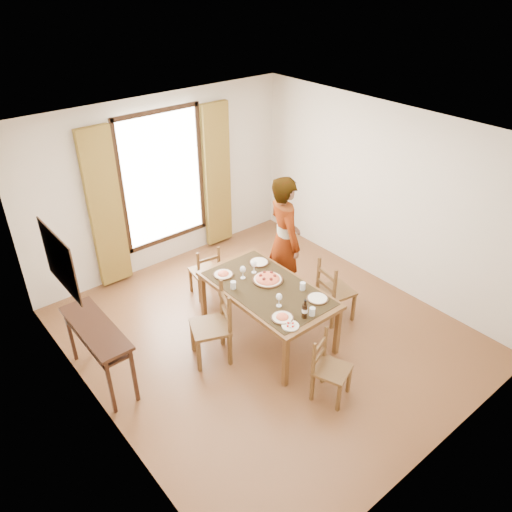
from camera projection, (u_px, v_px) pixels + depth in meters
ground at (266, 333)px, 6.72m from camera, size 5.00×5.00×0.00m
room_shell at (260, 229)px, 6.00m from camera, size 4.60×5.10×2.74m
console_table at (96, 334)px, 5.65m from camera, size 0.38×1.20×0.80m
dining_table at (267, 292)px, 6.35m from camera, size 1.00×1.79×0.76m
chair_west at (213, 327)px, 6.09m from camera, size 0.58×0.58×1.02m
chair_north at (205, 273)px, 7.28m from camera, size 0.43×0.43×0.84m
chair_south at (330, 370)px, 5.58m from camera, size 0.48×0.48×0.84m
chair_east at (334, 292)px, 6.78m from camera, size 0.48×0.48×0.94m
man at (284, 241)px, 6.95m from camera, size 0.96×0.86×1.91m
plate_sw at (282, 317)px, 5.77m from camera, size 0.27×0.27×0.05m
plate_se at (318, 297)px, 6.09m from camera, size 0.27×0.27×0.05m
plate_nw at (223, 273)px, 6.55m from camera, size 0.27×0.27×0.05m
plate_ne at (259, 261)px, 6.81m from camera, size 0.27×0.27×0.05m
pasta_platter at (268, 277)px, 6.43m from camera, size 0.40×0.40×0.10m
caprese_plate at (290, 325)px, 5.65m from camera, size 0.20×0.20×0.04m
wine_glass_a at (279, 300)px, 5.94m from camera, size 0.08×0.08×0.18m
wine_glass_b at (254, 267)px, 6.57m from camera, size 0.08×0.08×0.18m
wine_glass_c at (243, 272)px, 6.46m from camera, size 0.08×0.08×0.18m
tumbler_a at (303, 286)px, 6.26m from camera, size 0.07×0.07×0.10m
tumbler_b at (233, 285)px, 6.28m from camera, size 0.07×0.07×0.10m
tumbler_c at (312, 312)px, 5.82m from camera, size 0.07×0.07×0.10m
wine_bottle at (305, 309)px, 5.74m from camera, size 0.07×0.07×0.25m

